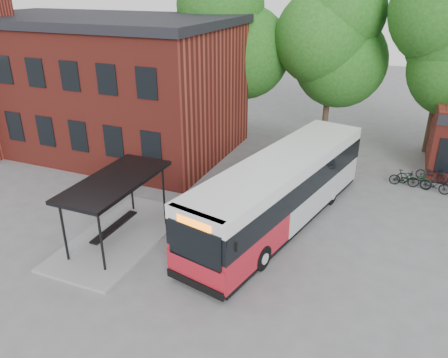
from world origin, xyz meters
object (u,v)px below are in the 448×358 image
at_px(bus_shelter, 118,209).
at_px(bicycle_0, 414,178).
at_px(bicycle_3, 435,184).
at_px(bicycle_2, 432,174).
at_px(city_bus, 281,191).
at_px(bicycle_1, 404,178).

height_order(bus_shelter, bicycle_0, bus_shelter).
relative_size(bicycle_0, bicycle_3, 1.22).
bearing_deg(bicycle_2, bicycle_3, -162.91).
relative_size(city_bus, bicycle_0, 6.77).
relative_size(bus_shelter, bicycle_3, 4.51).
xyz_separation_m(bicycle_1, bicycle_3, (1.58, -0.21, -0.01)).
bearing_deg(bicycle_0, bicycle_1, 124.49).
xyz_separation_m(bicycle_0, bicycle_3, (1.06, -0.40, -0.03)).
bearing_deg(bus_shelter, bicycle_3, 38.91).
height_order(bus_shelter, bicycle_2, bus_shelter).
distance_m(bicycle_1, bicycle_2, 1.93).
bearing_deg(bicycle_1, bus_shelter, 133.05).
distance_m(bus_shelter, city_bus, 7.36).
height_order(bicycle_2, bicycle_3, bicycle_3).
xyz_separation_m(bicycle_0, bicycle_1, (-0.51, -0.18, -0.02)).
bearing_deg(bicycle_0, city_bus, 154.31).
distance_m(bus_shelter, bicycle_3, 16.65).
height_order(bicycle_0, bicycle_3, bicycle_0).
relative_size(bicycle_0, bicycle_2, 1.08).
bearing_deg(bicycle_2, bicycle_1, 143.68).
relative_size(bus_shelter, city_bus, 0.54).
height_order(bicycle_0, bicycle_2, bicycle_0).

